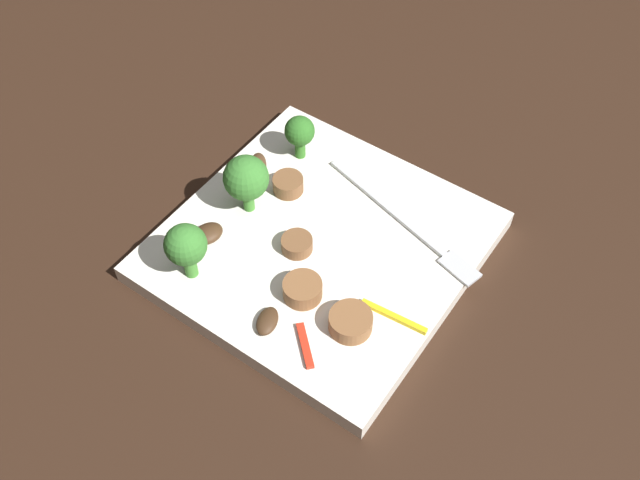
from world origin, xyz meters
The scene contains 15 objects.
ground_plane centered at (0.00, 0.00, 0.00)m, with size 1.40×1.40×0.00m, color black.
plate centered at (0.00, 0.00, 0.01)m, with size 0.25×0.25×0.02m, color white.
fork centered at (0.06, 0.06, 0.02)m, with size 0.18×0.06×0.00m.
broccoli_floret_0 centered at (-0.07, -0.01, 0.06)m, with size 0.04×0.04×0.06m.
broccoli_floret_1 centered at (-0.08, 0.07, 0.05)m, with size 0.03×0.03×0.05m.
broccoli_floret_2 centered at (-0.07, -0.09, 0.05)m, with size 0.04×0.04×0.06m.
sausage_slice_0 centered at (-0.01, -0.02, 0.02)m, with size 0.03×0.03×0.01m, color brown.
sausage_slice_1 centered at (0.02, -0.06, 0.03)m, with size 0.03×0.03×0.02m, color brown.
sausage_slice_2 centered at (-0.06, 0.03, 0.03)m, with size 0.03×0.03×0.01m, color brown.
sausage_slice_3 centered at (0.07, -0.06, 0.03)m, with size 0.04×0.04×0.02m, color brown.
mushroom_0 centered at (-0.08, -0.05, 0.02)m, with size 0.03×0.02×0.01m, color #422B19.
mushroom_1 centered at (0.01, -0.09, 0.02)m, with size 0.03×0.02×0.01m, color #422B19.
mushroom_2 centered at (-0.10, 0.04, 0.02)m, with size 0.03×0.02×0.01m, color #4C331E.
pepper_strip_0 centered at (0.05, -0.09, 0.02)m, with size 0.04×0.01×0.00m, color red.
pepper_strip_1 centered at (0.09, -0.03, 0.02)m, with size 0.06×0.00×0.00m, color yellow.
Camera 1 is at (0.23, -0.32, 0.52)m, focal length 40.88 mm.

